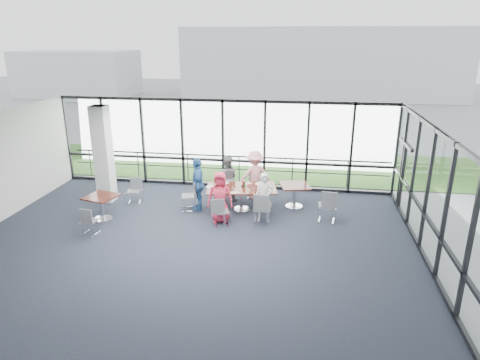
# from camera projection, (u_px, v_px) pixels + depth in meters

# --- Properties ---
(floor) EXTENTS (12.00, 10.00, 0.02)m
(floor) POSITION_uv_depth(u_px,v_px,m) (188.00, 250.00, 11.15)
(floor) COLOR #1E212E
(floor) RESTS_ON ground
(ceiling) EXTENTS (12.00, 10.00, 0.04)m
(ceiling) POSITION_uv_depth(u_px,v_px,m) (182.00, 128.00, 10.13)
(ceiling) COLOR silver
(ceiling) RESTS_ON ground
(wall_front) EXTENTS (12.00, 0.10, 3.20)m
(wall_front) POSITION_uv_depth(u_px,v_px,m) (87.00, 314.00, 5.96)
(wall_front) COLOR silver
(wall_front) RESTS_ON ground
(curtain_wall_back) EXTENTS (12.00, 0.10, 3.20)m
(curtain_wall_back) POSITION_uv_depth(u_px,v_px,m) (223.00, 144.00, 15.32)
(curtain_wall_back) COLOR white
(curtain_wall_back) RESTS_ON ground
(curtain_wall_right) EXTENTS (0.10, 10.00, 3.20)m
(curtain_wall_right) POSITION_uv_depth(u_px,v_px,m) (439.00, 205.00, 9.78)
(curtain_wall_right) COLOR white
(curtain_wall_right) RESTS_ON ground
(exit_door) EXTENTS (0.12, 1.60, 2.10)m
(exit_door) POSITION_uv_depth(u_px,v_px,m) (403.00, 177.00, 13.46)
(exit_door) COLOR black
(exit_door) RESTS_ON ground
(structural_column) EXTENTS (0.50, 0.50, 3.20)m
(structural_column) POSITION_uv_depth(u_px,v_px,m) (103.00, 155.00, 13.97)
(structural_column) COLOR silver
(structural_column) RESTS_ON ground
(apron) EXTENTS (80.00, 70.00, 0.02)m
(apron) POSITION_uv_depth(u_px,v_px,m) (243.00, 152.00, 20.52)
(apron) COLOR gray
(apron) RESTS_ON ground
(grass_strip) EXTENTS (80.00, 5.00, 0.01)m
(grass_strip) POSITION_uv_depth(u_px,v_px,m) (236.00, 163.00, 18.64)
(grass_strip) COLOR #1E5918
(grass_strip) RESTS_ON ground
(hangar_main) EXTENTS (24.00, 10.00, 6.00)m
(hangar_main) POSITION_uv_depth(u_px,v_px,m) (320.00, 62.00, 39.58)
(hangar_main) COLOR silver
(hangar_main) RESTS_ON ground
(hangar_aux) EXTENTS (10.00, 6.00, 4.00)m
(hangar_aux) POSITION_uv_depth(u_px,v_px,m) (78.00, 73.00, 39.32)
(hangar_aux) COLOR silver
(hangar_aux) RESTS_ON ground
(guard_rail) EXTENTS (12.00, 0.06, 0.06)m
(guard_rail) POSITION_uv_depth(u_px,v_px,m) (226.00, 168.00, 16.23)
(guard_rail) COLOR #2D2D33
(guard_rail) RESTS_ON ground
(main_table) EXTENTS (2.34, 1.54, 0.75)m
(main_table) POSITION_uv_depth(u_px,v_px,m) (241.00, 191.00, 13.49)
(main_table) COLOR #371810
(main_table) RESTS_ON ground
(side_table_left) EXTENTS (1.04, 1.04, 0.75)m
(side_table_left) POSITION_uv_depth(u_px,v_px,m) (101.00, 200.00, 12.78)
(side_table_left) COLOR #371810
(side_table_left) RESTS_ON ground
(side_table_right) EXTENTS (1.08, 1.08, 0.75)m
(side_table_right) POSITION_uv_depth(u_px,v_px,m) (295.00, 188.00, 13.72)
(side_table_right) COLOR #371810
(side_table_right) RESTS_ON ground
(diner_near_left) EXTENTS (0.80, 0.57, 1.55)m
(diner_near_left) POSITION_uv_depth(u_px,v_px,m) (220.00, 197.00, 12.58)
(diner_near_left) COLOR #CB2945
(diner_near_left) RESTS_ON ground
(diner_near_right) EXTENTS (0.55, 0.41, 1.50)m
(diner_near_right) POSITION_uv_depth(u_px,v_px,m) (264.00, 198.00, 12.63)
(diner_near_right) COLOR silver
(diner_near_right) RESTS_ON ground
(diner_far_left) EXTENTS (0.78, 0.51, 1.53)m
(diner_far_left) POSITION_uv_depth(u_px,v_px,m) (227.00, 178.00, 14.28)
(diner_far_left) COLOR slate
(diner_far_left) RESTS_ON ground
(diner_far_right) EXTENTS (1.21, 0.93, 1.67)m
(diner_far_right) POSITION_uv_depth(u_px,v_px,m) (255.00, 175.00, 14.38)
(diner_far_right) COLOR pink
(diner_far_right) RESTS_ON ground
(diner_end) EXTENTS (0.74, 1.09, 1.71)m
(diner_end) POSITION_uv_depth(u_px,v_px,m) (198.00, 184.00, 13.45)
(diner_end) COLOR #2E639F
(diner_end) RESTS_ON ground
(chair_main_nl) EXTENTS (0.53, 0.53, 0.85)m
(chair_main_nl) POSITION_uv_depth(u_px,v_px,m) (221.00, 212.00, 12.45)
(chair_main_nl) COLOR slate
(chair_main_nl) RESTS_ON ground
(chair_main_nr) EXTENTS (0.47, 0.47, 0.96)m
(chair_main_nr) POSITION_uv_depth(u_px,v_px,m) (262.00, 209.00, 12.52)
(chair_main_nr) COLOR slate
(chair_main_nr) RESTS_ON ground
(chair_main_fl) EXTENTS (0.44, 0.44, 0.88)m
(chair_main_fl) POSITION_uv_depth(u_px,v_px,m) (228.00, 185.00, 14.57)
(chair_main_fl) COLOR slate
(chair_main_fl) RESTS_ON ground
(chair_main_fr) EXTENTS (0.48, 0.48, 0.92)m
(chair_main_fr) POSITION_uv_depth(u_px,v_px,m) (255.00, 185.00, 14.59)
(chair_main_fr) COLOR slate
(chair_main_fr) RESTS_ON ground
(chair_main_end) EXTENTS (0.57, 0.57, 0.93)m
(chair_main_end) POSITION_uv_depth(u_px,v_px,m) (189.00, 196.00, 13.54)
(chair_main_end) COLOR slate
(chair_main_end) RESTS_ON ground
(chair_spare_la) EXTENTS (0.43, 0.43, 0.80)m
(chair_spare_la) POSITION_uv_depth(u_px,v_px,m) (89.00, 221.00, 11.88)
(chair_spare_la) COLOR slate
(chair_spare_la) RESTS_ON ground
(chair_spare_lb) EXTENTS (0.49, 0.49, 0.82)m
(chair_spare_lb) POSITION_uv_depth(u_px,v_px,m) (134.00, 191.00, 14.12)
(chair_spare_lb) COLOR slate
(chair_spare_lb) RESTS_ON ground
(chair_spare_r) EXTENTS (0.53, 0.53, 0.97)m
(chair_spare_r) POSITION_uv_depth(u_px,v_px,m) (327.00, 206.00, 12.72)
(chair_spare_r) COLOR slate
(chair_spare_r) RESTS_ON ground
(plate_nl) EXTENTS (0.24, 0.24, 0.01)m
(plate_nl) POSITION_uv_depth(u_px,v_px,m) (224.00, 192.00, 13.06)
(plate_nl) COLOR white
(plate_nl) RESTS_ON main_table
(plate_nr) EXTENTS (0.27, 0.27, 0.01)m
(plate_nr) POSITION_uv_depth(u_px,v_px,m) (264.00, 191.00, 13.14)
(plate_nr) COLOR white
(plate_nr) RESTS_ON main_table
(plate_fl) EXTENTS (0.24, 0.24, 0.01)m
(plate_fl) POSITION_uv_depth(u_px,v_px,m) (225.00, 183.00, 13.87)
(plate_fl) COLOR white
(plate_fl) RESTS_ON main_table
(plate_fr) EXTENTS (0.26, 0.26, 0.01)m
(plate_fr) POSITION_uv_depth(u_px,v_px,m) (259.00, 184.00, 13.78)
(plate_fr) COLOR white
(plate_fr) RESTS_ON main_table
(plate_end) EXTENTS (0.29, 0.29, 0.01)m
(plate_end) POSITION_uv_depth(u_px,v_px,m) (211.00, 187.00, 13.48)
(plate_end) COLOR white
(plate_end) RESTS_ON main_table
(tumbler_a) EXTENTS (0.07, 0.07, 0.14)m
(tumbler_a) POSITION_uv_depth(u_px,v_px,m) (233.00, 189.00, 13.15)
(tumbler_a) COLOR white
(tumbler_a) RESTS_ON main_table
(tumbler_b) EXTENTS (0.07, 0.07, 0.14)m
(tumbler_b) POSITION_uv_depth(u_px,v_px,m) (253.00, 188.00, 13.18)
(tumbler_b) COLOR white
(tumbler_b) RESTS_ON main_table
(tumbler_c) EXTENTS (0.07, 0.07, 0.15)m
(tumbler_c) POSITION_uv_depth(u_px,v_px,m) (244.00, 182.00, 13.71)
(tumbler_c) COLOR white
(tumbler_c) RESTS_ON main_table
(tumbler_d) EXTENTS (0.07, 0.07, 0.14)m
(tumbler_d) POSITION_uv_depth(u_px,v_px,m) (217.00, 188.00, 13.23)
(tumbler_d) COLOR white
(tumbler_d) RESTS_ON main_table
(menu_a) EXTENTS (0.34, 0.30, 0.00)m
(menu_a) POSITION_uv_depth(u_px,v_px,m) (235.00, 192.00, 13.03)
(menu_a) COLOR beige
(menu_a) RESTS_ON main_table
(menu_b) EXTENTS (0.32, 0.25, 0.00)m
(menu_b) POSITION_uv_depth(u_px,v_px,m) (271.00, 190.00, 13.22)
(menu_b) COLOR beige
(menu_b) RESTS_ON main_table
(menu_c) EXTENTS (0.39, 0.40, 0.00)m
(menu_c) POSITION_uv_depth(u_px,v_px,m) (247.00, 184.00, 13.82)
(menu_c) COLOR beige
(menu_c) RESTS_ON main_table
(condiment_caddy) EXTENTS (0.10, 0.07, 0.04)m
(condiment_caddy) POSITION_uv_depth(u_px,v_px,m) (243.00, 186.00, 13.53)
(condiment_caddy) COLOR black
(condiment_caddy) RESTS_ON main_table
(ketchup_bottle) EXTENTS (0.06, 0.06, 0.18)m
(ketchup_bottle) POSITION_uv_depth(u_px,v_px,m) (243.00, 184.00, 13.51)
(ketchup_bottle) COLOR #930804
(ketchup_bottle) RESTS_ON main_table
(green_bottle) EXTENTS (0.05, 0.05, 0.20)m
(green_bottle) POSITION_uv_depth(u_px,v_px,m) (245.00, 184.00, 13.43)
(green_bottle) COLOR #226932
(green_bottle) RESTS_ON main_table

